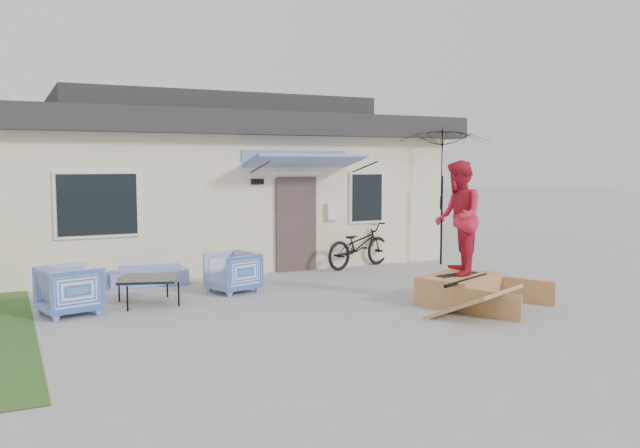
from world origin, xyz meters
name	(u,v)px	position (x,y,z in m)	size (l,w,h in m)	color
ground	(353,317)	(0.00, 0.00, 0.00)	(90.00, 90.00, 0.00)	#9A9997
house	(207,181)	(0.00, 7.99, 1.94)	(10.80, 8.49, 4.10)	beige
loveseat	(148,271)	(-2.33, 4.11, 0.29)	(1.50, 0.44, 0.58)	#254DAA
armchair_left	(70,288)	(-3.95, 2.11, 0.44)	(0.85, 0.79, 0.87)	#254DAA
armchair_right	(233,270)	(-1.05, 2.73, 0.41)	(0.81, 0.75, 0.83)	#254DAA
coffee_table	(148,291)	(-2.68, 2.37, 0.23)	(0.94, 0.94, 0.46)	black
bicycle	(358,240)	(2.48, 4.27, 0.63)	(0.69, 1.97, 1.26)	black
patio_umbrella	(442,191)	(4.47, 3.82, 1.75)	(2.75, 2.66, 2.20)	black
skate_ramp	(459,289)	(2.17, 0.16, 0.24)	(1.41, 1.88, 0.47)	#AB7845
skateboard	(457,274)	(2.16, 0.20, 0.50)	(0.87, 0.22, 0.05)	black
skater	(458,216)	(2.16, 0.20, 1.50)	(0.96, 0.74, 1.96)	red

